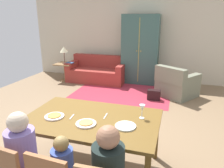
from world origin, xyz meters
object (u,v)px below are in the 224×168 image
Objects in this scene: couch at (97,72)px; table_lamp at (64,50)px; wine_glass at (142,109)px; armchair at (176,84)px; plate_near_woman at (126,126)px; person_man at (26,162)px; plate_near_man at (54,116)px; dining_table at (92,123)px; handbag at (154,95)px; plate_near_child at (86,124)px; armoire at (140,50)px; book_lower at (71,63)px; side_table at (65,69)px; book_upper at (70,63)px.

couch is 1.27m from table_lamp.
wine_glass is 3.18m from armchair.
plate_near_woman is 0.23× the size of person_man.
wine_glass is 4.71m from table_lamp.
plate_near_woman is 1.15m from person_man.
armchair is (1.49, 4.00, -0.19)m from person_man.
plate_near_man is 0.94m from plate_near_woman.
dining_table is 2.93m from handbag.
couch is (-1.46, 4.17, -0.47)m from plate_near_child.
armoire reaches higher than book_lower.
plate_near_woman is 4.84m from table_lamp.
plate_near_man is 0.46× the size of table_lamp.
person_man reaches higher than side_table.
side_table is at bearing 117.55° from plate_near_man.
handbag is at bearing -138.76° from armchair.
handbag is at bearing -66.24° from armoire.
couch is 3.18× the size of side_table.
wine_glass is 0.17× the size of person_man.
book_lower is at bearing -165.90° from couch.
person_man is (-1.08, -0.90, -0.38)m from wine_glass.
book_upper is at bearing -158.72° from couch.
side_table is 2.64× the size of book_lower.
wine_glass is 4.53m from book_upper.
dining_table is 4.26m from couch.
plate_near_child is at bearing -170.35° from plate_near_woman.
armoire is (1.34, 0.26, 0.75)m from couch.
wine_glass reaches higher than plate_near_woman.
book_lower is at bearing 121.23° from dining_table.
book_lower is 0.11m from book_upper.
plate_near_woman is at bearing -90.72° from handbag.
side_table is (-2.95, 3.83, -0.39)m from plate_near_woman.
armchair is (0.41, 3.10, -0.57)m from wine_glass.
table_lamp is at bearing 127.61° from plate_near_woman.
book_upper is (-2.26, 3.67, -0.07)m from dining_table.
couch is (-0.99, 4.71, -0.21)m from person_man.
person_man is 4.75m from book_upper.
armchair reaches higher than dining_table.
table_lamp is (-1.02, -0.26, 0.71)m from couch.
plate_near_child and plate_near_woman have the same top height.
side_table is 0.33m from book_upper.
armoire is 9.55× the size of book_lower.
dining_table is at bearing -69.92° from couch.
wine_glass is at bearing 15.44° from plate_near_man.
plate_near_woman is 3.46m from armchair.
armoire reaches higher than armchair.
wine_glass is at bearing -97.54° from armchair.
plate_near_man is 0.78× the size of handbag.
person_man reaches higher than armchair.
person_man is 4.91m from table_lamp.
table_lamp reaches higher than couch.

